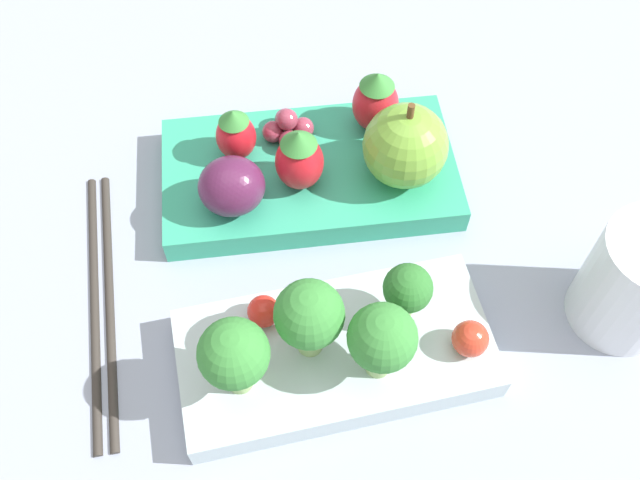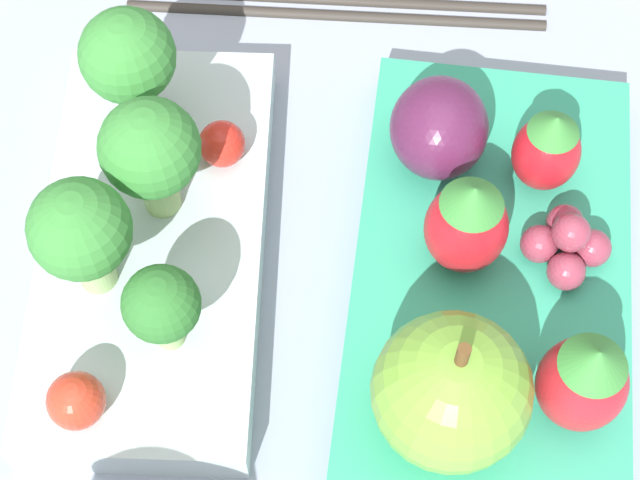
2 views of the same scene
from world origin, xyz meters
The scene contains 16 objects.
ground_plane centered at (0.00, 0.00, 0.00)m, with size 4.00×4.00×0.00m, color #939EB2.
bento_box_savoury centered at (0.01, 0.07, 0.01)m, with size 0.20×0.10×0.02m.
bento_box_fruit centered at (0.00, -0.08, 0.01)m, with size 0.22×0.12×0.02m.
broccoli_floret_0 centered at (0.02, 0.06, 0.06)m, with size 0.04×0.04×0.06m.
broccoli_floret_1 centered at (-0.04, 0.05, 0.05)m, with size 0.03×0.03×0.05m.
broccoli_floret_2 centered at (0.07, 0.08, 0.06)m, with size 0.04×0.04×0.06m.
broccoli_floret_3 centered at (-0.02, 0.08, 0.06)m, with size 0.04×0.04×0.06m.
cherry_tomato_0 centered at (-0.07, 0.08, 0.03)m, with size 0.02×0.02×0.02m.
cherry_tomato_1 centered at (0.05, 0.04, 0.03)m, with size 0.02×0.02×0.02m.
apple centered at (-0.06, -0.06, 0.05)m, with size 0.06×0.06×0.07m.
strawberry_0 centered at (0.05, -0.10, 0.04)m, with size 0.03×0.03×0.04m.
strawberry_1 centered at (0.01, -0.06, 0.05)m, with size 0.03×0.03×0.05m.
strawberry_2 centered at (-0.05, -0.11, 0.05)m, with size 0.03×0.03×0.05m.
plum centered at (0.06, -0.05, 0.04)m, with size 0.05×0.04×0.04m.
grape_cluster centered at (0.01, -0.11, 0.03)m, with size 0.04×0.04×0.03m.
chopsticks_pair centered at (0.15, 0.00, 0.00)m, with size 0.02×0.21×0.01m.
Camera 2 is at (-0.20, -0.02, 0.42)m, focal length 60.00 mm.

